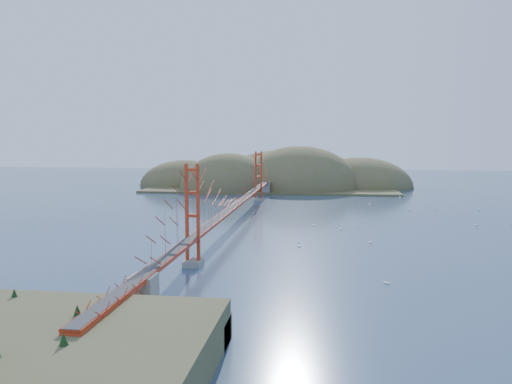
# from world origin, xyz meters

# --- Properties ---
(ground) EXTENTS (320.00, 320.00, 0.00)m
(ground) POSITION_xyz_m (0.00, 0.00, 0.00)
(ground) COLOR #314563
(ground) RESTS_ON ground
(bridge) EXTENTS (2.20, 94.40, 12.00)m
(bridge) POSITION_xyz_m (0.00, 0.18, 7.01)
(bridge) COLOR gray
(bridge) RESTS_ON ground
(approach_viaduct) EXTENTS (1.40, 12.00, 3.38)m
(approach_viaduct) POSITION_xyz_m (0.00, -51.91, 2.55)
(approach_viaduct) COLOR #A72912
(approach_viaduct) RESTS_ON ground
(promontory) EXTENTS (9.00, 6.00, 0.24)m
(promontory) POSITION_xyz_m (0.00, -48.50, 0.12)
(promontory) COLOR #59544C
(promontory) RESTS_ON ground
(fort) EXTENTS (3.70, 2.30, 1.75)m
(fort) POSITION_xyz_m (0.40, -47.80, 0.67)
(fort) COLOR maroon
(fort) RESTS_ON ground
(far_headlands) EXTENTS (84.00, 58.00, 25.00)m
(far_headlands) POSITION_xyz_m (2.21, 68.52, 0.00)
(far_headlands) COLOR brown
(far_headlands) RESTS_ON ground
(sailboat_16) EXTENTS (0.58, 0.58, 0.62)m
(sailboat_16) POSITION_xyz_m (13.24, -0.89, 0.14)
(sailboat_16) COLOR white
(sailboat_16) RESTS_ON ground
(sailboat_6) EXTENTS (0.65, 0.65, 0.69)m
(sailboat_6) POSITION_xyz_m (20.93, -34.25, 0.15)
(sailboat_6) COLOR white
(sailboat_6) RESTS_ON ground
(sailboat_10) EXTENTS (0.65, 0.65, 0.71)m
(sailboat_10) POSITION_xyz_m (11.53, -18.00, 0.15)
(sailboat_10) COLOR white
(sailboat_10) RESTS_ON ground
(sailboat_11) EXTENTS (0.65, 0.65, 0.71)m
(sailboat_11) POSITION_xyz_m (46.74, 4.78, 0.15)
(sailboat_11) COLOR white
(sailboat_11) RESTS_ON ground
(sailboat_15) EXTENTS (0.52, 0.59, 0.68)m
(sailboat_15) POSITION_xyz_m (33.83, 42.00, 0.15)
(sailboat_15) COLOR white
(sailboat_15) RESTS_ON ground
(sailboat_2) EXTENTS (0.51, 0.51, 0.58)m
(sailboat_2) POSITION_xyz_m (20.36, -1.23, 0.14)
(sailboat_2) COLOR white
(sailboat_2) RESTS_ON ground
(sailboat_12) EXTENTS (0.63, 0.58, 0.71)m
(sailboat_12) POSITION_xyz_m (25.23, 28.48, 0.16)
(sailboat_12) COLOR white
(sailboat_12) RESTS_ON ground
(sailboat_14) EXTENTS (0.55, 0.62, 0.70)m
(sailboat_14) POSITION_xyz_m (17.62, -3.93, 0.15)
(sailboat_14) COLOR white
(sailboat_14) RESTS_ON ground
(sailboat_3) EXTENTS (0.50, 0.43, 0.57)m
(sailboat_3) POSITION_xyz_m (9.56, 16.06, 0.14)
(sailboat_3) COLOR white
(sailboat_3) RESTS_ON ground
(sailboat_7) EXTENTS (0.53, 0.44, 0.62)m
(sailboat_7) POSITION_xyz_m (37.76, 20.10, 0.14)
(sailboat_7) COLOR white
(sailboat_7) RESTS_ON ground
(sailboat_5) EXTENTS (0.63, 0.64, 0.72)m
(sailboat_5) POSITION_xyz_m (40.40, 2.66, 0.16)
(sailboat_5) COLOR white
(sailboat_5) RESTS_ON ground
(sailboat_17) EXTENTS (0.50, 0.42, 0.59)m
(sailboat_17) POSITION_xyz_m (46.84, 32.65, 0.14)
(sailboat_17) COLOR white
(sailboat_17) RESTS_ON ground
(sailboat_4) EXTENTS (0.62, 0.62, 0.65)m
(sailboat_4) POSITION_xyz_m (32.42, 19.83, 0.15)
(sailboat_4) COLOR white
(sailboat_4) RESTS_ON ground
(sailboat_9) EXTENTS (0.70, 0.70, 0.73)m
(sailboat_9) POSITION_xyz_m (46.40, 21.25, 0.16)
(sailboat_9) COLOR white
(sailboat_9) RESTS_ON ground
(sailboat_0) EXTENTS (0.59, 0.62, 0.70)m
(sailboat_0) POSITION_xyz_m (21.27, -14.19, 0.15)
(sailboat_0) COLOR white
(sailboat_0) RESTS_ON ground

